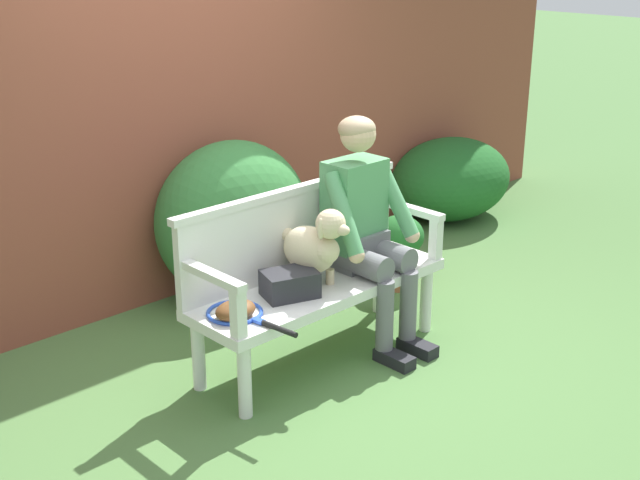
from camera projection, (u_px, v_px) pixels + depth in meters
name	position (u px, v px, depth m)	size (l,w,h in m)	color
ground_plane	(320.00, 357.00, 4.82)	(40.00, 40.00, 0.00)	#4C753D
brick_garden_fence	(161.00, 89.00, 5.34)	(8.00, 0.30, 2.68)	brown
hedge_bush_mid_left	(450.00, 179.00, 7.05)	(1.13, 0.89, 0.67)	#1E5B23
hedge_bush_far_left	(233.00, 219.00, 5.51)	(1.07, 0.86, 1.03)	#337538
garden_bench	(320.00, 293.00, 4.69)	(1.56, 0.50, 0.46)	white
bench_backrest	(293.00, 229.00, 4.73)	(1.60, 0.06, 0.50)	white
bench_armrest_left_end	(222.00, 291.00, 4.05)	(0.06, 0.50, 0.28)	white
bench_armrest_right_end	(420.00, 222.00, 5.02)	(0.06, 0.50, 0.28)	white
person_seated	(365.00, 223.00, 4.78)	(0.56, 0.65, 1.33)	black
dog_on_bench	(315.00, 246.00, 4.56)	(0.26, 0.46, 0.46)	beige
tennis_racket	(238.00, 314.00, 4.26)	(0.32, 0.57, 0.03)	blue
baseball_glove	(235.00, 310.00, 4.22)	(0.22, 0.17, 0.09)	brown
sports_bag	(290.00, 284.00, 4.47)	(0.28, 0.20, 0.14)	#232328
potted_plant	(399.00, 247.00, 5.69)	(0.33, 0.33, 0.50)	#A85B3D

